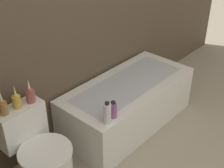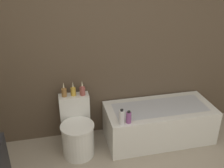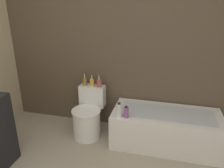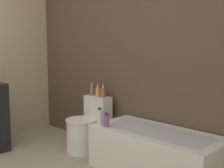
{
  "view_description": "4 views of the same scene",
  "coord_description": "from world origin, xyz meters",
  "px_view_note": "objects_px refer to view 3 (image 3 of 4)",
  "views": [
    {
      "loc": [
        -1.26,
        0.15,
        2.07
      ],
      "look_at": [
        0.43,
        1.65,
        0.69
      ],
      "focal_mm": 50.0,
      "sensor_mm": 36.0,
      "label": 1
    },
    {
      "loc": [
        -0.47,
        -0.98,
        2.24
      ],
      "look_at": [
        0.12,
        1.64,
        0.95
      ],
      "focal_mm": 42.0,
      "sensor_mm": 36.0,
      "label": 2
    },
    {
      "loc": [
        0.73,
        -0.89,
        1.86
      ],
      "look_at": [
        0.08,
        1.66,
        0.86
      ],
      "focal_mm": 35.0,
      "sensor_mm": 36.0,
      "label": 3
    },
    {
      "loc": [
        2.68,
        -0.82,
        1.43
      ],
      "look_at": [
        0.39,
        1.52,
        0.97
      ],
      "focal_mm": 50.0,
      "sensor_mm": 36.0,
      "label": 4
    }
  ],
  "objects_px": {
    "bathtub": "(165,128)",
    "vase_bronze": "(99,82)",
    "shampoo_bottle_tall": "(119,110)",
    "shampoo_bottle_short": "(126,112)",
    "vase_gold": "(85,81)",
    "vase_silver": "(92,82)",
    "toilet": "(88,117)"
  },
  "relations": [
    {
      "from": "bathtub",
      "to": "vase_gold",
      "type": "relative_size",
      "value": 7.24
    },
    {
      "from": "toilet",
      "to": "bathtub",
      "type": "bearing_deg",
      "value": 1.58
    },
    {
      "from": "vase_gold",
      "to": "vase_bronze",
      "type": "height_order",
      "value": "vase_bronze"
    },
    {
      "from": "toilet",
      "to": "vase_bronze",
      "type": "relative_size",
      "value": 3.51
    },
    {
      "from": "toilet",
      "to": "shampoo_bottle_short",
      "type": "xyz_separation_m",
      "value": [
        0.6,
        -0.22,
        0.26
      ]
    },
    {
      "from": "bathtub",
      "to": "vase_bronze",
      "type": "bearing_deg",
      "value": 170.11
    },
    {
      "from": "toilet",
      "to": "vase_silver",
      "type": "relative_size",
      "value": 3.62
    },
    {
      "from": "vase_gold",
      "to": "vase_bronze",
      "type": "bearing_deg",
      "value": -3.3
    },
    {
      "from": "vase_gold",
      "to": "vase_bronze",
      "type": "xyz_separation_m",
      "value": [
        0.23,
        -0.01,
        0.0
      ]
    },
    {
      "from": "shampoo_bottle_tall",
      "to": "shampoo_bottle_short",
      "type": "bearing_deg",
      "value": 9.97
    },
    {
      "from": "toilet",
      "to": "shampoo_bottle_short",
      "type": "relative_size",
      "value": 4.41
    },
    {
      "from": "toilet",
      "to": "shampoo_bottle_tall",
      "type": "relative_size",
      "value": 3.43
    },
    {
      "from": "toilet",
      "to": "shampoo_bottle_tall",
      "type": "height_order",
      "value": "toilet"
    },
    {
      "from": "vase_silver",
      "to": "shampoo_bottle_tall",
      "type": "relative_size",
      "value": 0.95
    },
    {
      "from": "shampoo_bottle_short",
      "to": "vase_silver",
      "type": "bearing_deg",
      "value": 144.18
    },
    {
      "from": "vase_silver",
      "to": "shampoo_bottle_short",
      "type": "distance_m",
      "value": 0.77
    },
    {
      "from": "vase_silver",
      "to": "shampoo_bottle_short",
      "type": "xyz_separation_m",
      "value": [
        0.6,
        -0.43,
        -0.21
      ]
    },
    {
      "from": "toilet",
      "to": "vase_bronze",
      "type": "distance_m",
      "value": 0.52
    },
    {
      "from": "vase_bronze",
      "to": "vase_silver",
      "type": "bearing_deg",
      "value": 173.5
    },
    {
      "from": "vase_bronze",
      "to": "shampoo_bottle_short",
      "type": "distance_m",
      "value": 0.67
    },
    {
      "from": "vase_silver",
      "to": "shampoo_bottle_tall",
      "type": "height_order",
      "value": "vase_silver"
    },
    {
      "from": "vase_gold",
      "to": "vase_bronze",
      "type": "relative_size",
      "value": 0.99
    },
    {
      "from": "toilet",
      "to": "shampoo_bottle_tall",
      "type": "xyz_separation_m",
      "value": [
        0.51,
        -0.23,
        0.28
      ]
    },
    {
      "from": "toilet",
      "to": "shampoo_bottle_short",
      "type": "distance_m",
      "value": 0.69
    },
    {
      "from": "vase_silver",
      "to": "toilet",
      "type": "bearing_deg",
      "value": -90.0
    },
    {
      "from": "bathtub",
      "to": "shampoo_bottle_short",
      "type": "xyz_separation_m",
      "value": [
        -0.5,
        -0.25,
        0.31
      ]
    },
    {
      "from": "toilet",
      "to": "vase_gold",
      "type": "bearing_deg",
      "value": 117.74
    },
    {
      "from": "bathtub",
      "to": "shampoo_bottle_tall",
      "type": "xyz_separation_m",
      "value": [
        -0.59,
        -0.26,
        0.33
      ]
    },
    {
      "from": "shampoo_bottle_short",
      "to": "vase_gold",
      "type": "bearing_deg",
      "value": 148.74
    },
    {
      "from": "vase_silver",
      "to": "shampoo_bottle_short",
      "type": "relative_size",
      "value": 1.22
    },
    {
      "from": "toilet",
      "to": "vase_silver",
      "type": "height_order",
      "value": "vase_silver"
    },
    {
      "from": "bathtub",
      "to": "vase_bronze",
      "type": "distance_m",
      "value": 1.13
    }
  ]
}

